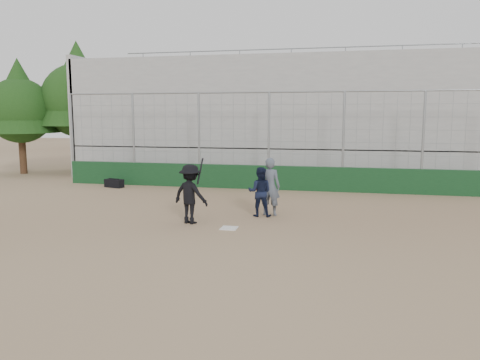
% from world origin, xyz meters
% --- Properties ---
extents(ground, '(90.00, 90.00, 0.00)m').
position_xyz_m(ground, '(0.00, 0.00, 0.00)').
color(ground, brown).
rests_on(ground, ground).
extents(home_plate, '(0.44, 0.44, 0.02)m').
position_xyz_m(home_plate, '(0.00, 0.00, 0.01)').
color(home_plate, white).
rests_on(home_plate, ground).
extents(backstop, '(18.10, 0.25, 4.04)m').
position_xyz_m(backstop, '(0.00, 7.00, 0.96)').
color(backstop, '#103519').
rests_on(backstop, ground).
extents(bleachers, '(20.25, 6.70, 6.98)m').
position_xyz_m(bleachers, '(0.00, 11.95, 2.92)').
color(bleachers, '#999999').
rests_on(bleachers, ground).
extents(tree_left, '(4.48, 4.48, 7.00)m').
position_xyz_m(tree_left, '(-11.00, 11.00, 4.39)').
color(tree_left, '#352213').
rests_on(tree_left, ground).
extents(tree_right, '(3.84, 3.84, 6.00)m').
position_xyz_m(tree_right, '(-13.50, 9.50, 3.76)').
color(tree_right, '#372214').
rests_on(tree_right, ground).
extents(batter_at_plate, '(1.24, 0.94, 1.85)m').
position_xyz_m(batter_at_plate, '(-1.23, 0.40, 0.85)').
color(batter_at_plate, black).
rests_on(batter_at_plate, ground).
extents(catcher_crouched, '(0.74, 0.58, 1.04)m').
position_xyz_m(catcher_crouched, '(0.55, 1.70, 0.52)').
color(catcher_crouched, black).
rests_on(catcher_crouched, ground).
extents(umpire, '(0.69, 0.50, 1.61)m').
position_xyz_m(umpire, '(0.81, 1.96, 0.80)').
color(umpire, '#4F5865').
rests_on(umpire, ground).
extents(equipment_bag, '(0.88, 0.54, 0.39)m').
position_xyz_m(equipment_bag, '(-6.55, 6.11, 0.18)').
color(equipment_bag, black).
rests_on(equipment_bag, ground).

